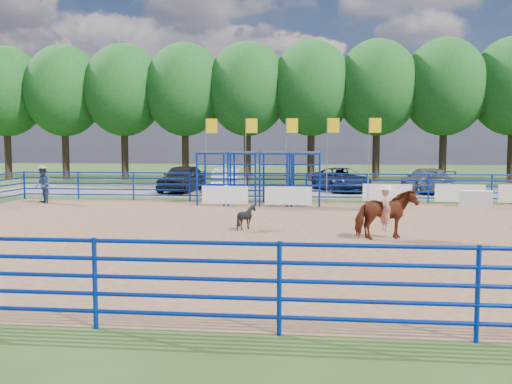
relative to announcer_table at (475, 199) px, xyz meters
The scene contains 14 objects.
ground 11.59m from the announcer_table, 132.72° to the right, with size 120.00×120.00×0.00m, color #365020.
arena_dirt 11.59m from the announcer_table, 132.72° to the right, with size 30.00×20.00×0.02m, color #8E6647.
gravel_strip 11.57m from the announcer_table, 132.80° to the left, with size 40.00×10.00×0.01m, color #68665D.
announcer_table is the anchor object (origin of this frame).
horse_and_rider 10.72m from the announcer_table, 118.93° to the right, with size 2.03×1.40×2.34m.
calf 12.50m from the announcer_table, 141.13° to the right, with size 0.70×0.79×0.87m, color black.
spectator_cowboy 20.83m from the announcer_table, behind, with size 1.09×1.10×1.84m.
car_a 17.16m from the announcer_table, 155.54° to the left, with size 1.95×4.86×1.66m, color black.
car_b 14.57m from the announcer_table, 150.86° to the left, with size 1.54×4.41×1.45m, color gray.
car_c 10.26m from the announcer_table, 124.85° to the left, with size 2.39×5.18×1.44m, color #141732.
car_d 8.13m from the announcer_table, 95.32° to the left, with size 2.05×5.05×1.47m, color #515153.
perimeter_fence 11.59m from the announcer_table, 132.72° to the right, with size 30.10×20.10×1.50m.
chute_assembly 9.80m from the announcer_table, behind, with size 19.32×2.41×4.20m.
treeline 20.45m from the announcer_table, 114.20° to the left, with size 56.40×6.40×11.24m.
Camera 1 is at (0.59, -18.74, 3.04)m, focal length 40.00 mm.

